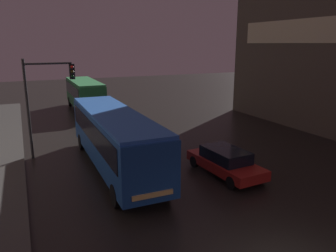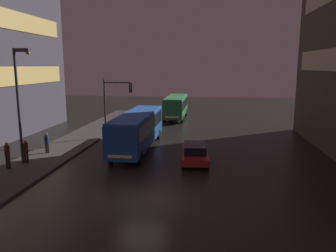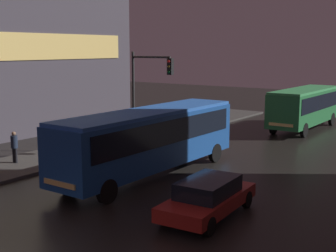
{
  "view_description": "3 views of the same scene",
  "coord_description": "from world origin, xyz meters",
  "px_view_note": "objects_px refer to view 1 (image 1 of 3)",
  "views": [
    {
      "loc": [
        -6.79,
        -6.05,
        6.67
      ],
      "look_at": [
        1.36,
        11.95,
        1.7
      ],
      "focal_mm": 35.0,
      "sensor_mm": 36.0,
      "label": 1
    },
    {
      "loc": [
        3.51,
        -16.42,
        7.13
      ],
      "look_at": [
        0.09,
        11.0,
        2.05
      ],
      "focal_mm": 35.0,
      "sensor_mm": 36.0,
      "label": 2
    },
    {
      "loc": [
        10.79,
        -6.81,
        6.05
      ],
      "look_at": [
        -1.65,
        10.83,
        2.46
      ],
      "focal_mm": 50.0,
      "sensor_mm": 36.0,
      "label": 3
    }
  ],
  "objects_px": {
    "bus_far": "(85,92)",
    "car_taxi": "(225,161)",
    "bus_near": "(114,134)",
    "traffic_light_main": "(44,92)"
  },
  "relations": [
    {
      "from": "bus_far",
      "to": "car_taxi",
      "type": "bearing_deg",
      "value": 100.08
    },
    {
      "from": "bus_near",
      "to": "bus_far",
      "type": "distance_m",
      "value": 17.14
    },
    {
      "from": "car_taxi",
      "to": "bus_far",
      "type": "bearing_deg",
      "value": -84.07
    },
    {
      "from": "bus_far",
      "to": "bus_near",
      "type": "bearing_deg",
      "value": 85.11
    },
    {
      "from": "bus_near",
      "to": "traffic_light_main",
      "type": "height_order",
      "value": "traffic_light_main"
    },
    {
      "from": "bus_far",
      "to": "car_taxi",
      "type": "xyz_separation_m",
      "value": [
        3.45,
        -20.2,
        -1.16
      ]
    },
    {
      "from": "bus_far",
      "to": "car_taxi",
      "type": "distance_m",
      "value": 20.53
    },
    {
      "from": "bus_far",
      "to": "car_taxi",
      "type": "height_order",
      "value": "bus_far"
    },
    {
      "from": "bus_near",
      "to": "car_taxi",
      "type": "height_order",
      "value": "bus_near"
    },
    {
      "from": "bus_far",
      "to": "traffic_light_main",
      "type": "xyz_separation_m",
      "value": [
        -4.65,
        -13.37,
        2.06
      ]
    }
  ]
}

